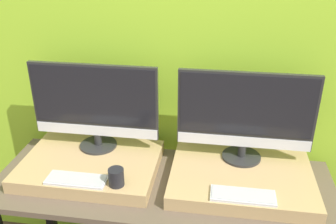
{
  "coord_description": "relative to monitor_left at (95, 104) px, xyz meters",
  "views": [
    {
      "loc": [
        0.26,
        -1.18,
        1.85
      ],
      "look_at": [
        0.0,
        0.49,
        1.03
      ],
      "focal_mm": 40.0,
      "sensor_mm": 36.0,
      "label": 1
    }
  ],
  "objects": [
    {
      "name": "monitor_right",
      "position": [
        0.76,
        0.0,
        0.0
      ],
      "size": [
        0.66,
        0.2,
        0.46
      ],
      "color": "#282828",
      "rests_on": "wooden_riser_right"
    },
    {
      "name": "mug",
      "position": [
        0.19,
        -0.32,
        -0.21
      ],
      "size": [
        0.07,
        0.07,
        0.08
      ],
      "color": "black",
      "rests_on": "wooden_riser_left"
    },
    {
      "name": "workbench",
      "position": [
        0.38,
        -0.18,
        -0.4
      ],
      "size": [
        1.67,
        0.62,
        0.73
      ],
      "color": "brown",
      "rests_on": "ground_plane"
    },
    {
      "name": "keyboard_right",
      "position": [
        0.76,
        -0.32,
        -0.24
      ],
      "size": [
        0.28,
        0.11,
        0.01
      ],
      "color": "silver",
      "rests_on": "wooden_riser_right"
    },
    {
      "name": "wooden_riser_left",
      "position": [
        -0.0,
        -0.14,
        -0.28
      ],
      "size": [
        0.68,
        0.49,
        0.07
      ],
      "color": "tan",
      "rests_on": "workbench"
    },
    {
      "name": "wooden_riser_right",
      "position": [
        0.76,
        -0.14,
        -0.28
      ],
      "size": [
        0.68,
        0.49,
        0.07
      ],
      "color": "tan",
      "rests_on": "workbench"
    },
    {
      "name": "wall_back",
      "position": [
        0.38,
        0.2,
        0.25
      ],
      "size": [
        8.0,
        0.04,
        2.6
      ],
      "color": "#9ED12D",
      "rests_on": "ground_plane"
    },
    {
      "name": "keyboard_left",
      "position": [
        0.0,
        -0.32,
        -0.24
      ],
      "size": [
        0.28,
        0.11,
        0.01
      ],
      "color": "silver",
      "rests_on": "wooden_riser_left"
    },
    {
      "name": "monitor_left",
      "position": [
        0.0,
        0.0,
        0.0
      ],
      "size": [
        0.66,
        0.2,
        0.46
      ],
      "color": "#282828",
      "rests_on": "wooden_riser_left"
    }
  ]
}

